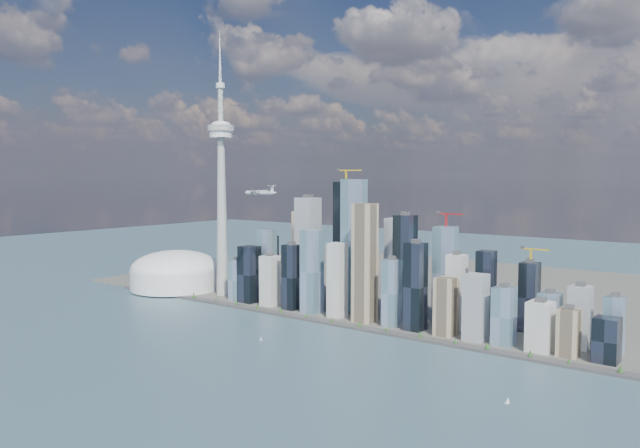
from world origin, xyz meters
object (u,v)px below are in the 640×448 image
Objects in this scene: needle_tower at (221,185)px; sailboat_east at (507,401)px; dome_stadium at (176,272)px; sailboat_west at (261,339)px; airplane at (260,192)px.

needle_tower is 789.77m from sailboat_east.
sailboat_west is (449.68, -204.51, -36.71)m from dome_stadium.
dome_stadium is at bearing 160.26° from sailboat_west.
sailboat_west reaches higher than sailboat_east.
needle_tower is at bearing 4.09° from dome_stadium.
airplane is (189.82, -85.29, -9.34)m from needle_tower.
sailboat_west is at bearing -24.46° from dome_stadium.
sailboat_west is 405.29m from sailboat_east.
needle_tower is 241.40m from dome_stadium.
sailboat_west is (119.85, -129.22, -223.77)m from airplane.
sailboat_west is at bearing -34.71° from needle_tower.
needle_tower is at bearing 145.74° from airplane.
sailboat_east is at bearing 0.47° from sailboat_west.
airplane is at bearing 141.92° from sailboat_east.
airplane is at bearing -24.20° from needle_tower.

